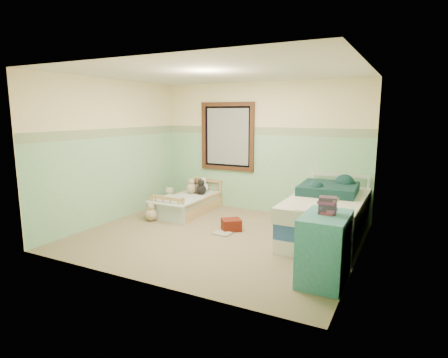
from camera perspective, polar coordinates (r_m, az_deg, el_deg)
The scene contains 29 objects.
floor at distance 5.93m, azimuth -1.16°, elevation -8.88°, with size 4.20×3.60×0.02m, color olive.
ceiling at distance 5.64m, azimuth -1.25°, elevation 16.12°, with size 4.20×3.60×0.02m, color silver.
wall_back at distance 7.27m, azimuth 5.58°, elevation 4.77°, with size 4.20×0.04×2.50m, color beige.
wall_front at distance 4.17m, azimuth -13.05°, elevation 0.63°, with size 4.20×0.04×2.50m, color beige.
wall_left at distance 6.89m, azimuth -16.78°, elevation 4.10°, with size 0.04×3.60×2.50m, color beige.
wall_right at distance 5.01m, azimuth 20.44°, elevation 1.80°, with size 0.04×3.60×2.50m, color beige.
wainscot_mint at distance 7.32m, azimuth 5.47°, elevation 0.86°, with size 4.20×0.01×1.50m, color #82B789.
border_strip at distance 7.24m, azimuth 5.58°, elevation 7.32°, with size 4.20×0.01×0.15m, color #366042.
window_frame at distance 7.51m, azimuth 0.49°, elevation 6.51°, with size 1.16×0.06×1.36m, color #461F10.
window_blinds at distance 7.52m, azimuth 0.53°, elevation 6.52°, with size 0.92×0.01×1.12m, color #AEAEAC.
toddler_bed_frame at distance 7.35m, azimuth -5.47°, elevation -4.32°, with size 0.74×1.48×0.19m, color #AE7C4E.
toddler_mattress at distance 7.31m, azimuth -5.49°, elevation -3.14°, with size 0.67×1.41×0.12m, color silver.
patchwork_quilt at distance 6.93m, azimuth -7.55°, elevation -3.30°, with size 0.80×0.74×0.03m, color #83A8DD.
plush_bed_brown at distance 7.77m, azimuth -4.45°, elevation -1.20°, with size 0.18×0.18×0.18m, color brown.
plush_bed_white at distance 7.67m, azimuth -3.18°, elevation -1.25°, with size 0.20×0.20×0.20m, color white.
plush_bed_tan at distance 7.56m, azimuth -5.00°, elevation -1.42°, with size 0.21×0.21×0.21m, color tan.
plush_bed_dark at distance 7.44m, azimuth -3.50°, elevation -1.62°, with size 0.20×0.20×0.20m, color black.
plush_floor_cream at distance 7.87m, azimuth -8.26°, elevation -3.13°, with size 0.27×0.27×0.27m, color beige.
plush_floor_tan at distance 6.85m, azimuth -11.03°, elevation -5.38°, with size 0.23×0.23×0.23m, color tan.
twin_bed_frame at distance 6.01m, azimuth 15.33°, elevation -7.80°, with size 1.01×2.02×0.22m, color silver.
twin_boxspring at distance 5.94m, azimuth 15.43°, elevation -5.78°, with size 1.01×2.02×0.22m, color #254888.
twin_mattress at distance 5.89m, azimuth 15.53°, elevation -3.71°, with size 1.05×2.06×0.22m, color beige.
teal_blanket at distance 6.15m, azimuth 15.73°, elevation -1.43°, with size 0.86×0.91×0.14m, color black.
dresser at distance 4.47m, azimuth 15.16°, elevation -10.17°, with size 0.49×0.79×0.79m, color teal.
book_stack at distance 4.38m, azimuth 15.60°, elevation -3.90°, with size 0.19×0.15×0.19m, color brown.
red_pillow at distance 6.20m, azimuth 1.13°, elevation -7.02°, with size 0.30×0.27×0.19m, color #9C1C04.
floor_book at distance 6.02m, azimuth -0.28°, elevation -8.34°, with size 0.28×0.21×0.03m, color yellow.
extra_plush_0 at distance 7.54m, azimuth -3.86°, elevation -1.42°, with size 0.21×0.21×0.21m, color brown.
extra_plush_1 at distance 7.59m, azimuth -4.10°, elevation -1.55°, with size 0.16×0.16×0.16m, color black.
Camera 1 is at (2.67, -4.93, 1.91)m, focal length 29.85 mm.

